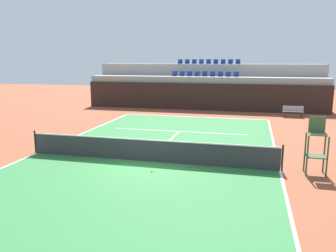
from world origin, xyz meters
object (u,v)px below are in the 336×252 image
at_px(umpire_chair, 317,144).
at_px(player_bench, 293,111).
at_px(tennis_net, 148,150).
at_px(tennis_ball_0, 152,171).

distance_m(umpire_chair, player_bench, 13.66).
bearing_deg(umpire_chair, tennis_net, -179.52).
distance_m(tennis_net, player_bench, 15.52).
distance_m(tennis_net, umpire_chair, 6.73).
relative_size(tennis_net, player_bench, 7.39).
relative_size(tennis_net, tennis_ball_0, 167.88).
xyz_separation_m(player_bench, tennis_ball_0, (-6.72, -15.06, -0.46)).
xyz_separation_m(umpire_chair, tennis_ball_0, (-6.11, -1.43, -1.14)).
height_order(umpire_chair, tennis_ball_0, umpire_chair).
xyz_separation_m(tennis_net, player_bench, (7.31, 13.69, -0.00)).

